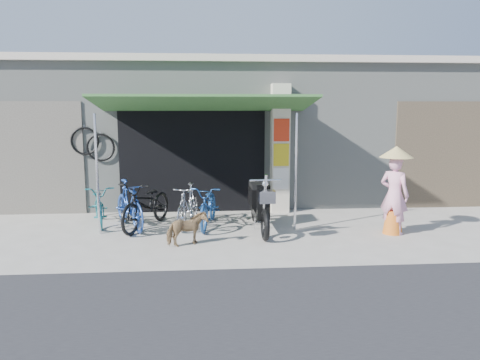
{
  "coord_description": "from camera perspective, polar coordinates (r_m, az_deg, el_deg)",
  "views": [
    {
      "loc": [
        -0.92,
        -8.4,
        2.51
      ],
      "look_at": [
        -0.2,
        1.0,
        1.0
      ],
      "focal_mm": 35.0,
      "sensor_mm": 36.0,
      "label": 1
    }
  ],
  "objects": [
    {
      "name": "bike_teal",
      "position": [
        10.38,
        -16.79,
        -2.85
      ],
      "size": [
        0.98,
        1.73,
        0.86
      ],
      "primitive_type": "imported",
      "rotation": [
        0.0,
        0.0,
        0.27
      ],
      "color": "#18666D",
      "rests_on": "ground"
    },
    {
      "name": "neighbour_right",
      "position": [
        12.54,
        23.85,
        2.79
      ],
      "size": [
        2.6,
        0.06,
        2.6
      ],
      "primitive_type": "cube",
      "color": "brown",
      "rests_on": "ground"
    },
    {
      "name": "neighbour_left",
      "position": [
        11.78,
        -24.64,
        2.38
      ],
      "size": [
        2.6,
        0.06,
        2.6
      ],
      "primitive_type": "cube",
      "color": "#6B665B",
      "rests_on": "ground"
    },
    {
      "name": "bike_navy",
      "position": [
        9.76,
        -3.81,
        -3.12
      ],
      "size": [
        0.87,
        1.78,
        0.89
      ],
      "primitive_type": "imported",
      "rotation": [
        0.0,
        0.0,
        -0.17
      ],
      "color": "navy",
      "rests_on": "ground"
    },
    {
      "name": "bike_blue",
      "position": [
        9.86,
        -13.32,
        -2.94
      ],
      "size": [
        1.15,
        1.68,
        0.99
      ],
      "primitive_type": "imported",
      "rotation": [
        0.0,
        0.0,
        0.46
      ],
      "color": "#204293",
      "rests_on": "ground"
    },
    {
      "name": "bike_black",
      "position": [
        9.82,
        -11.28,
        -2.9
      ],
      "size": [
        1.33,
        2.0,
        1.0
      ],
      "primitive_type": "imported",
      "rotation": [
        0.0,
        0.0,
        -0.39
      ],
      "color": "black",
      "rests_on": "ground"
    },
    {
      "name": "awning",
      "position": [
        10.02,
        -4.34,
        9.1
      ],
      "size": [
        4.6,
        1.88,
        2.72
      ],
      "color": "#2D5E2A",
      "rests_on": "ground"
    },
    {
      "name": "shop_pillar",
      "position": [
        11.03,
        4.88,
        3.81
      ],
      "size": [
        0.42,
        0.44,
        3.0
      ],
      "color": "beige",
      "rests_on": "ground"
    },
    {
      "name": "ground",
      "position": [
        8.81,
        1.81,
        -7.45
      ],
      "size": [
        80.0,
        80.0,
        0.0
      ],
      "primitive_type": "plane",
      "color": "#A8A298",
      "rests_on": "ground"
    },
    {
      "name": "bicycle_shop",
      "position": [
        13.54,
        -0.5,
        6.24
      ],
      "size": [
        12.3,
        5.3,
        3.66
      ],
      "color": "#939890",
      "rests_on": "ground"
    },
    {
      "name": "moped",
      "position": [
        9.45,
        2.36,
        -3.0
      ],
      "size": [
        0.58,
        2.06,
        1.16
      ],
      "rotation": [
        0.0,
        0.0,
        0.03
      ],
      "color": "black",
      "rests_on": "ground"
    },
    {
      "name": "bike_silver",
      "position": [
        9.82,
        -6.38,
        -3.07
      ],
      "size": [
        0.78,
        1.55,
        0.9
      ],
      "primitive_type": "imported",
      "rotation": [
        0.0,
        0.0,
        -0.25
      ],
      "color": "#A09FA4",
      "rests_on": "ground"
    },
    {
      "name": "street_dog",
      "position": [
        8.5,
        -6.48,
        -5.97
      ],
      "size": [
        0.8,
        0.61,
        0.61
      ],
      "primitive_type": "imported",
      "rotation": [
        0.0,
        0.0,
        2.01
      ],
      "color": "tan",
      "rests_on": "ground"
    },
    {
      "name": "nun",
      "position": [
        9.6,
        18.32,
        -1.26
      ],
      "size": [
        0.67,
        0.66,
        1.73
      ],
      "rotation": [
        0.0,
        0.0,
        2.37
      ],
      "color": "pink",
      "rests_on": "ground"
    }
  ]
}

